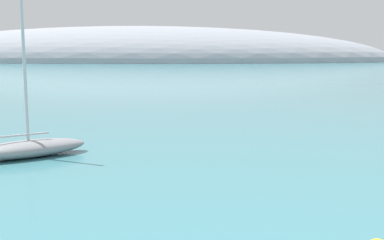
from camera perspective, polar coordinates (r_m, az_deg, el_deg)
distant_ridge at (r=235.18m, az=-6.58°, el=6.86°), size 247.74×73.34×33.42m
sailboat_grey_mid_mooring at (r=30.41m, az=-18.68°, el=-3.07°), size 7.00×5.66×9.23m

